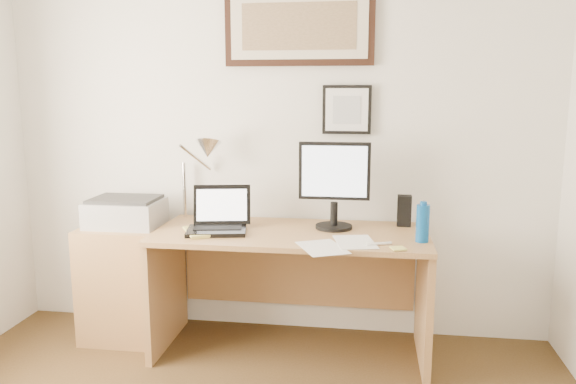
% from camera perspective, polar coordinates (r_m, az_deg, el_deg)
% --- Properties ---
extents(wall_back, '(3.50, 0.02, 2.50)m').
position_cam_1_polar(wall_back, '(3.60, -1.25, 5.23)').
color(wall_back, white).
rests_on(wall_back, ground).
extents(side_cabinet, '(0.50, 0.40, 0.73)m').
position_cam_1_polar(side_cabinet, '(3.75, -16.20, -8.83)').
color(side_cabinet, '#9C6F41').
rests_on(side_cabinet, floor).
extents(water_bottle, '(0.07, 0.07, 0.21)m').
position_cam_1_polar(water_bottle, '(3.15, 13.52, -3.12)').
color(water_bottle, '#0B4A93').
rests_on(water_bottle, desk).
extents(bottle_cap, '(0.04, 0.04, 0.02)m').
position_cam_1_polar(bottle_cap, '(3.13, 13.61, -1.11)').
color(bottle_cap, '#0B4A93').
rests_on(bottle_cap, water_bottle).
extents(speaker, '(0.09, 0.08, 0.19)m').
position_cam_1_polar(speaker, '(3.49, 11.72, -1.88)').
color(speaker, black).
rests_on(speaker, desk).
extents(paper_sheet_a, '(0.32, 0.36, 0.00)m').
position_cam_1_polar(paper_sheet_a, '(2.98, 3.50, -5.66)').
color(paper_sheet_a, white).
rests_on(paper_sheet_a, desk).
extents(paper_sheet_b, '(0.26, 0.33, 0.00)m').
position_cam_1_polar(paper_sheet_b, '(3.09, 6.82, -5.06)').
color(paper_sheet_b, white).
rests_on(paper_sheet_b, desk).
extents(sticky_pad, '(0.09, 0.09, 0.01)m').
position_cam_1_polar(sticky_pad, '(2.99, 11.13, -5.64)').
color(sticky_pad, '#E1DC6A').
rests_on(sticky_pad, desk).
extents(marker_pen, '(0.14, 0.06, 0.02)m').
position_cam_1_polar(marker_pen, '(3.06, 9.23, -5.21)').
color(marker_pen, white).
rests_on(marker_pen, desk).
extents(book, '(0.29, 0.31, 0.02)m').
position_cam_1_polar(book, '(3.29, -10.26, -4.12)').
color(book, '#D8CF66').
rests_on(book, desk).
extents(desk, '(1.60, 0.70, 0.75)m').
position_cam_1_polar(desk, '(3.45, 0.49, -7.50)').
color(desk, '#9C6F41').
rests_on(desk, floor).
extents(laptop, '(0.38, 0.35, 0.26)m').
position_cam_1_polar(laptop, '(3.33, -7.06, -2.96)').
color(laptop, black).
rests_on(laptop, desk).
extents(lcd_monitor, '(0.42, 0.22, 0.52)m').
position_cam_1_polar(lcd_monitor, '(3.32, 4.73, 1.13)').
color(lcd_monitor, black).
rests_on(lcd_monitor, desk).
extents(printer, '(0.44, 0.34, 0.18)m').
position_cam_1_polar(printer, '(3.65, -16.16, -1.96)').
color(printer, '#A1A1A3').
rests_on(printer, side_cabinet).
extents(desk_lamp, '(0.29, 0.27, 0.53)m').
position_cam_1_polar(desk_lamp, '(3.51, -8.36, 3.97)').
color(desk_lamp, silver).
rests_on(desk_lamp, desk).
extents(picture_large, '(0.92, 0.04, 0.47)m').
position_cam_1_polar(picture_large, '(3.56, 1.11, 16.46)').
color(picture_large, black).
rests_on(picture_large, wall_back).
extents(picture_small, '(0.30, 0.03, 0.30)m').
position_cam_1_polar(picture_small, '(3.51, 6.00, 8.32)').
color(picture_small, black).
rests_on(picture_small, wall_back).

